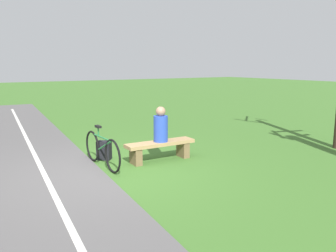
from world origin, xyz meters
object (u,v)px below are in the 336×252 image
Objects in this scene: person_seated at (161,126)px; backpack at (104,150)px; bicycle at (102,150)px; bench at (160,147)px.

person_seated is 1.46m from backpack.
person_seated is at bearing 76.96° from bicycle.
bench is at bearing -0.00° from person_seated.
bench is 0.50m from person_seated.
bench is at bearing 76.85° from bicycle.
person_seated is (-0.02, 0.00, 0.50)m from bench.
person_seated is at bearing 180.00° from bench.
bicycle is at bearing -9.40° from bench.
bench is 0.94× the size of bicycle.
backpack is at bearing -34.50° from bench.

